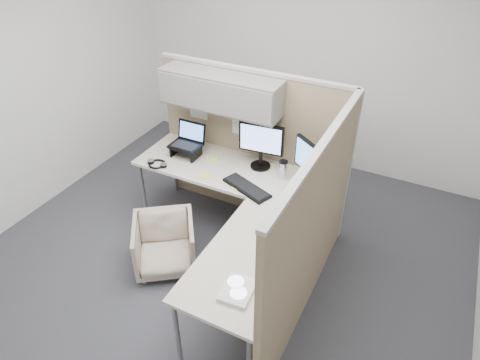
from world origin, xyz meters
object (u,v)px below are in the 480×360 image
at_px(keyboard, 247,188).
at_px(office_chair, 165,242).
at_px(monitor_left, 261,142).
at_px(desk, 236,203).

bearing_deg(keyboard, office_chair, -114.94).
height_order(office_chair, monitor_left, monitor_left).
relative_size(monitor_left, keyboard, 0.94).
xyz_separation_m(desk, monitor_left, (-0.03, 0.58, 0.32)).
distance_m(desk, monitor_left, 0.66).
distance_m(monitor_left, keyboard, 0.48).
xyz_separation_m(office_chair, keyboard, (0.58, 0.55, 0.46)).
bearing_deg(office_chair, keyboard, 8.19).
bearing_deg(office_chair, monitor_left, 25.38).
xyz_separation_m(desk, office_chair, (-0.56, -0.37, -0.41)).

